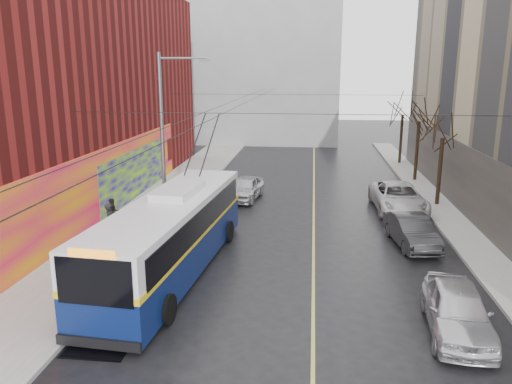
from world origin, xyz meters
The scene contains 21 objects.
ground centered at (0.00, 0.00, 0.00)m, with size 140.00×140.00×0.00m, color black.
sidewalk_left centered at (-8.00, 12.00, 0.07)m, with size 4.00×60.00×0.15m, color gray.
sidewalk_right centered at (9.00, 12.00, 0.07)m, with size 2.00×60.00×0.15m, color gray.
lane_line centered at (1.50, 14.00, 0.00)m, with size 0.12×50.00×0.01m, color #BFB74C.
building_left centered at (-15.99, 13.99, 6.99)m, with size 12.11×36.00×14.00m.
building_far centered at (-6.00, 44.99, 9.02)m, with size 20.50×12.10×18.00m.
streetlight_pole centered at (-6.14, 10.00, 4.85)m, with size 2.65×0.60×9.00m.
catenary_wires centered at (-2.54, 14.77, 6.25)m, with size 18.00×60.00×0.22m.
tree_near centered at (9.00, 16.00, 4.98)m, with size 3.20×3.20×6.40m.
tree_mid centered at (9.00, 23.00, 5.25)m, with size 3.20×3.20×6.68m.
tree_far centered at (9.00, 30.00, 5.14)m, with size 3.20×3.20×6.57m.
puddle centered at (-4.97, -0.99, 0.00)m, with size 1.96×2.87×0.01m, color black.
pigeons_flying centered at (-2.05, 10.69, 7.00)m, with size 3.40×1.78×2.30m.
trolleybus centered at (-4.29, 4.16, 1.67)m, with size 3.70×12.81×6.00m.
parked_car_a centered at (6.01, 0.45, 0.78)m, with size 1.85×4.60×1.57m, color silver.
parked_car_b centered at (6.11, 8.57, 0.73)m, with size 1.55×4.43×1.46m, color #2A2A2D.
parked_car_c centered at (6.42, 14.62, 0.82)m, with size 2.73×5.91×1.64m, color silver.
following_car centered at (-2.91, 16.36, 0.74)m, with size 1.74×4.33×1.48m, color #B0AFB4.
pedestrian_a centered at (-8.11, 7.09, 1.10)m, with size 0.69×0.46×1.90m, color black.
pedestrian_b centered at (-8.88, 9.29, 0.92)m, with size 0.75×0.58×1.53m, color black.
pedestrian_c centered at (-6.50, 10.13, 1.01)m, with size 1.11×0.64×1.72m, color black.
Camera 1 is at (1.32, -14.59, 8.18)m, focal length 35.00 mm.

